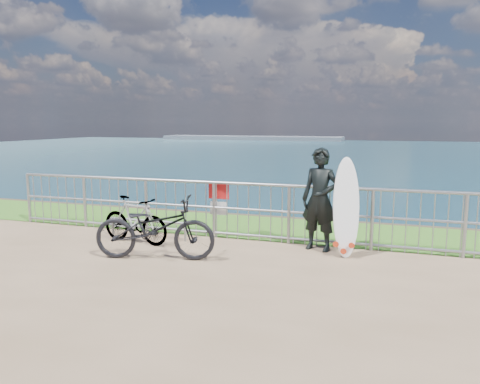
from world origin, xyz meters
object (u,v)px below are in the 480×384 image
(surfer, at_px, (320,199))
(bicycle_near, at_px, (155,228))
(bicycle_far, at_px, (135,220))
(surfboard, at_px, (346,211))

(surfer, bearing_deg, bicycle_near, -136.71)
(surfer, distance_m, bicycle_far, 3.45)
(bicycle_far, bearing_deg, bicycle_near, -123.23)
(surfboard, distance_m, bicycle_far, 3.87)
(surfer, bearing_deg, bicycle_far, -155.71)
(bicycle_near, height_order, bicycle_far, bicycle_near)
(surfer, xyz_separation_m, bicycle_far, (-3.36, -0.62, -0.47))
(surfboard, distance_m, bicycle_near, 3.22)
(bicycle_far, bearing_deg, surfer, -69.60)
(surfer, distance_m, surfboard, 0.55)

